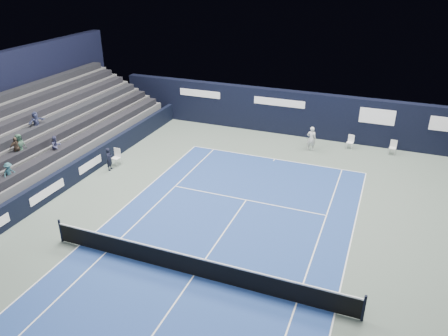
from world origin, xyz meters
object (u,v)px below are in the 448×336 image
object	(u,v)px
line_judge_chair	(117,156)
tennis_player	(311,139)
tennis_net	(193,265)
folding_chair_back_a	(351,139)
folding_chair_back_b	(393,146)

from	to	relation	value
line_judge_chair	tennis_player	distance (m)	12.28
tennis_net	folding_chair_back_a	bearing A→B (deg)	74.99
line_judge_chair	tennis_player	xyz separation A→B (m)	(10.41, 6.51, 0.21)
folding_chair_back_a	line_judge_chair	distance (m)	14.97
folding_chair_back_b	tennis_player	distance (m)	5.14
line_judge_chair	folding_chair_back_b	bearing A→B (deg)	31.76
tennis_net	tennis_player	size ratio (longest dim) A/B	8.02
folding_chair_back_b	line_judge_chair	size ratio (longest dim) A/B	0.89
tennis_player	folding_chair_back_a	bearing A→B (deg)	29.08
folding_chair_back_a	tennis_net	size ratio (longest dim) A/B	0.07
folding_chair_back_b	tennis_player	bearing A→B (deg)	-158.82
tennis_net	tennis_player	distance (m)	14.21
folding_chair_back_b	tennis_net	xyz separation A→B (m)	(-6.75, -15.38, -0.02)
folding_chair_back_a	tennis_net	distance (m)	15.95
folding_chair_back_a	tennis_net	xyz separation A→B (m)	(-4.13, -15.41, -0.09)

